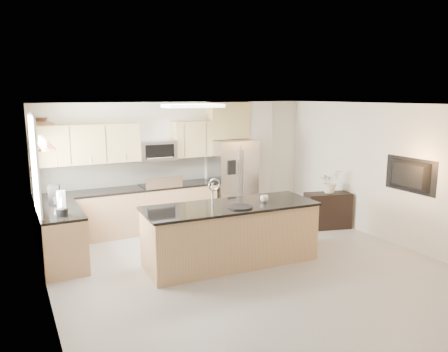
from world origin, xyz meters
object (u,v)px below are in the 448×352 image
kettle (62,203)px  bowl (39,118)px  microwave (157,150)px  blender (62,205)px  platter (240,207)px  range (160,207)px  island (231,234)px  flower_vase (330,176)px  television (407,175)px  cup (264,199)px  coffee_maker (54,195)px  refrigerator (232,180)px  credenza (328,211)px

kettle → bowl: bearing=133.8°
microwave → blender: bearing=-141.8°
platter → bowl: size_ratio=1.15×
range → blender: (-2.07, -1.51, 0.62)m
island → flower_vase: (2.75, 0.81, 0.61)m
microwave → television: size_ratio=0.71×
cup → coffee_maker: coffee_maker is taller
island → blender: bearing=165.1°
island → bowl: (-2.68, 1.43, 1.88)m
island → microwave: bearing=102.7°
refrigerator → island: 2.60m
coffee_maker → flower_vase: 5.33m
island → credenza: size_ratio=3.10×
microwave → platter: 2.76m
coffee_maker → television: (5.61, -2.41, 0.27)m
television → flower_vase: bearing=11.4°
credenza → kettle: 5.21m
credenza → blender: bearing=-165.5°
range → blender: bearing=-144.0°
island → platter: bearing=-74.6°
island → coffee_maker: island is taller
kettle → coffee_maker: bearing=99.9°
credenza → flower_vase: size_ratio=1.32×
microwave → television: bearing=-42.8°
blender → range: bearing=36.0°
range → platter: bearing=-79.2°
refrigerator → television: 3.62m
flower_vase → bowl: bearing=173.5°
refrigerator → credenza: 2.14m
kettle → flower_vase: bearing=-4.2°
refrigerator → credenza: (1.46, -1.48, -0.52)m
credenza → television: bearing=-61.6°
blender → coffee_maker: bearing=91.4°
range → refrigerator: refrigerator is taller
television → cup: bearing=73.0°
platter → blender: (-2.55, 1.02, 0.09)m
blender → kettle: (0.05, 0.40, -0.06)m
bowl → microwave: bearing=23.9°
kettle → bowl: (-0.22, 0.23, 1.34)m
platter → kettle: kettle is taller
island → platter: size_ratio=7.30×
platter → cup: bearing=16.3°
range → bowl: bearing=-158.8°
bowl → cup: bearing=-24.5°
cup → bowl: size_ratio=0.39×
blender → kettle: blender is taller
platter → coffee_maker: (-2.57, 1.82, 0.08)m
microwave → cup: (1.03, -2.49, -0.59)m
bowl → television: size_ratio=0.32×
microwave → television: microwave is taller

